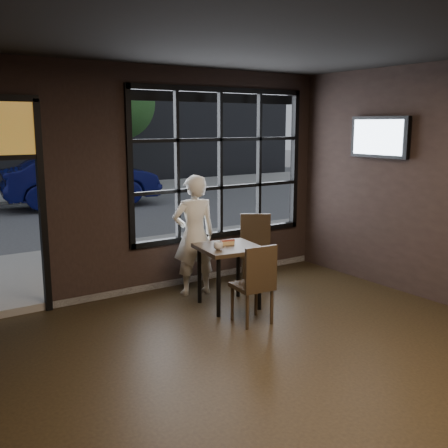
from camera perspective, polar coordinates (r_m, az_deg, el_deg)
floor at (r=5.15m, az=10.44°, el=-17.20°), size 6.00×7.00×0.02m
ceiling at (r=4.63m, az=11.88°, el=20.75°), size 6.00×7.00×0.02m
window_frame at (r=8.07m, az=-0.42°, el=6.57°), size 3.06×0.12×2.28m
cafe_table at (r=6.97m, az=0.54°, el=-5.69°), size 0.86×0.86×0.83m
chair_near at (r=6.40m, az=3.06°, el=-6.46°), size 0.46×0.46×0.99m
chair_window at (r=7.85m, az=3.48°, el=-2.95°), size 0.64×0.64×1.06m
man at (r=7.39m, az=-3.28°, el=-1.23°), size 0.69×0.53×1.71m
hotdog at (r=6.94m, az=0.37°, el=-2.04°), size 0.21×0.12×0.06m
cup at (r=6.67m, az=-0.65°, el=-2.39°), size 0.14×0.14×0.10m
tv at (r=8.02m, az=16.58°, el=9.05°), size 0.12×1.02×0.60m
navy_car at (r=15.92m, az=-15.20°, el=4.77°), size 4.57×2.07×1.46m
tree_right at (r=19.36m, az=-11.44°, el=12.75°), size 2.60×2.60×4.44m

